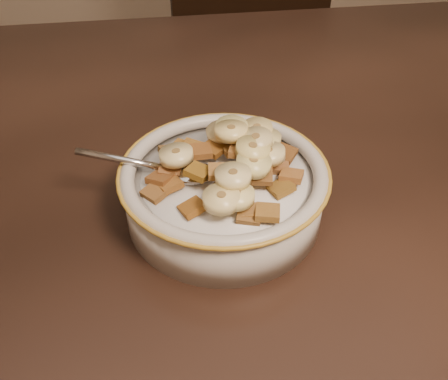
{
  "coord_description": "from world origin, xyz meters",
  "views": [
    {
      "loc": [
        -0.17,
        -0.4,
        1.09
      ],
      "look_at": [
        -0.12,
        -0.05,
        0.78
      ],
      "focal_mm": 40.0,
      "sensor_mm": 36.0,
      "label": 1
    }
  ],
  "objects": [
    {
      "name": "table",
      "position": [
        0.0,
        0.0,
        0.73
      ],
      "size": [
        1.41,
        0.92,
        0.04
      ],
      "primitive_type": "cube",
      "rotation": [
        0.0,
        0.0,
        -0.01
      ],
      "color": "#321E15",
      "rests_on": "floor"
    },
    {
      "name": "chair",
      "position": [
        0.11,
        0.71,
        0.49
      ],
      "size": [
        0.46,
        0.46,
        0.98
      ],
      "primitive_type": "cube",
      "rotation": [
        0.0,
        0.0,
        0.07
      ],
      "color": "black",
      "rests_on": "floor"
    },
    {
      "name": "cereal_bowl",
      "position": [
        -0.12,
        -0.05,
        0.77
      ],
      "size": [
        0.19,
        0.19,
        0.04
      ],
      "primitive_type": "cylinder",
      "color": "#B6B3AC",
      "rests_on": "table"
    },
    {
      "name": "milk",
      "position": [
        -0.12,
        -0.05,
        0.79
      ],
      "size": [
        0.15,
        0.15,
        0.0
      ],
      "primitive_type": "cylinder",
      "color": "white",
      "rests_on": "cereal_bowl"
    },
    {
      "name": "spoon",
      "position": [
        -0.15,
        -0.05,
        0.8
      ],
      "size": [
        0.05,
        0.04,
        0.01
      ],
      "primitive_type": "ellipsoid",
      "rotation": [
        0.0,
        0.0,
        4.49
      ],
      "color": "#B7B7B9",
      "rests_on": "cereal_bowl"
    },
    {
      "name": "cereal_square_0",
      "position": [
        -0.06,
        -0.07,
        0.8
      ],
      "size": [
        0.03,
        0.03,
        0.01
      ],
      "primitive_type": "cube",
      "rotation": [
        0.2,
        0.04,
        2.7
      ],
      "color": "#986134",
      "rests_on": "milk"
    },
    {
      "name": "cereal_square_1",
      "position": [
        -0.1,
        -0.11,
        0.8
      ],
      "size": [
        0.02,
        0.02,
        0.01
      ],
      "primitive_type": "cube",
      "rotation": [
        0.17,
        0.03,
        3.04
      ],
      "color": "olive",
      "rests_on": "milk"
    },
    {
      "name": "cereal_square_2",
      "position": [
        -0.07,
        -0.05,
        0.8
      ],
      "size": [
        0.02,
        0.02,
        0.01
      ],
      "primitive_type": "cube",
      "rotation": [
        -0.0,
        -0.11,
        1.37
      ],
      "color": "#95582F",
      "rests_on": "milk"
    },
    {
      "name": "cereal_square_3",
      "position": [
        -0.11,
        -0.11,
        0.8
      ],
      "size": [
        0.02,
        0.03,
        0.01
      ],
      "primitive_type": "cube",
      "rotation": [
        -0.25,
        -0.12,
        2.89
      ],
      "color": "brown",
      "rests_on": "milk"
    },
    {
      "name": "cereal_square_4",
      "position": [
        -0.13,
        -0.09,
        0.81
      ],
      "size": [
        0.03,
        0.03,
        0.01
      ],
      "primitive_type": "cube",
      "rotation": [
        0.09,
        -0.05,
        2.45
      ],
      "color": "#8D5C1E",
      "rests_on": "milk"
    },
    {
      "name": "cereal_square_5",
      "position": [
        -0.15,
        -0.03,
        0.81
      ],
      "size": [
        0.03,
        0.03,
        0.01
      ],
      "primitive_type": "cube",
      "rotation": [
        -0.1,
        0.15,
        1.0
      ],
      "color": "#975B32",
      "rests_on": "milk"
    },
    {
      "name": "cereal_square_6",
      "position": [
        -0.1,
        -0.05,
        0.82
      ],
      "size": [
        0.03,
        0.03,
        0.01
      ],
      "primitive_type": "cube",
      "rotation": [
        0.2,
        0.01,
        2.85
      ],
      "color": "brown",
      "rests_on": "milk"
    },
    {
      "name": "cereal_square_7",
      "position": [
        -0.17,
        -0.06,
        0.8
      ],
      "size": [
        0.03,
        0.03,
        0.01
      ],
      "primitive_type": "cube",
      "rotation": [
        -0.15,
        -0.06,
        0.43
      ],
      "color": "brown",
      "rests_on": "milk"
    },
    {
      "name": "cereal_square_8",
      "position": [
        -0.17,
        -0.04,
        0.8
      ],
      "size": [
        0.02,
        0.02,
        0.01
      ],
      "primitive_type": "cube",
      "rotation": [
        0.14,
        -0.01,
        1.36
      ],
      "color": "brown",
      "rests_on": "milk"
    },
    {
      "name": "cereal_square_9",
      "position": [
        -0.07,
        -0.08,
        0.8
      ],
      "size": [
        0.03,
        0.03,
        0.01
      ],
      "primitive_type": "cube",
      "rotation": [
        -0.22,
        -0.18,
        0.35
      ],
      "color": "brown",
      "rests_on": "milk"
    },
    {
      "name": "cereal_square_10",
      "position": [
        -0.09,
        -0.11,
        0.8
      ],
      "size": [
        0.02,
        0.02,
        0.01
      ],
      "primitive_type": "cube",
      "rotation": [
        0.1,
        0.0,
        2.88
      ],
      "color": "olive",
      "rests_on": "milk"
    },
    {
      "name": "cereal_square_11",
      "position": [
        -0.15,
        -0.1,
        0.8
      ],
      "size": [
        0.03,
        0.03,
        0.01
      ],
      "primitive_type": "cube",
      "rotation": [
        -0.25,
        -0.17,
        0.42
      ],
      "color": "brown",
      "rests_on": "milk"
    },
    {
      "name": "cereal_square_12",
      "position": [
        -0.11,
        -0.0,
        0.81
      ],
      "size": [
        0.03,
        0.03,
        0.01
      ],
      "primitive_type": "cube",
      "rotation": [
        0.1,
        -0.11,
        0.42
      ],
      "color": "brown",
      "rests_on": "milk"
    },
    {
      "name": "cereal_square_13",
      "position": [
        -0.12,
        -0.02,
        0.81
      ],
      "size": [
        0.03,
        0.03,
        0.01
      ],
      "primitive_type": "cube",
      "rotation": [
        -0.06,
        -0.05,
        2.28
      ],
      "color": "brown",
      "rests_on": "milk"
    },
    {
      "name": "cereal_square_14",
      "position": [
        -0.14,
        -0.02,
        0.81
      ],
      "size": [
        0.03,
        0.03,
        0.01
      ],
      "primitive_type": "cube",
      "rotation": [
        0.18,
        0.08,
        1.18
      ],
      "color": "#8F5C21",
      "rests_on": "milk"
    },
    {
      "name": "cereal_square_15",
      "position": [
        -0.11,
        -0.03,
        0.81
      ],
      "size": [
        0.02,
        0.02,
        0.01
      ],
      "primitive_type": "cube",
      "rotation": [
        -0.1,
        -0.07,
        0.18
      ],
      "color": "brown",
      "rests_on": "milk"
    },
    {
      "name": "cereal_square_16",
      "position": [
        -0.16,
        -0.01,
        0.8
      ],
      "size": [
        0.02,
        0.02,
        0.01
      ],
      "primitive_type": "cube",
      "rotation": [
        -0.17,
        0.17,
        0.22
      ],
      "color": "brown",
      "rests_on": "milk"
    },
    {
      "name": "cereal_square_17",
      "position": [
        -0.11,
        -0.07,
        0.81
      ],
      "size": [
        0.02,
        0.02,
        0.01
      ],
      "primitive_type": "cube",
      "rotation": [
        -0.08,
        -0.04,
        2.96
      ],
      "color": "#9B6221",
      "rests_on": "milk"
    },
    {
      "name": "cereal_square_18",
      "position": [
        -0.08,
        -0.03,
        0.81
      ],
      "size": [
        0.03,
        0.03,
        0.01
      ],
      "primitive_type": "cube",
      "rotation": [
        -0.04,
        0.12,
        0.45
      ],
      "color": "brown",
      "rests_on": "milk"
    },
    {
      "name": "cereal_square_19",
      "position": [
        -0.09,
        -0.07,
        0.81
      ],
      "size": [
        0.02,
        0.02,
        0.01
      ],
      "primitive_type": "cube",
      "rotation": [
        -0.17,
        -0.03,
        2.95
      ],
      "color": "brown",
      "rests_on": "milk"
    },
    {
      "name": "cereal_square_20",
      "position": [
        -0.14,
        -0.03,
        0.81
      ],
      "size": [
        0.02,
        0.02,
        0.01
      ],
      "primitive_type": "cube",
      "rotation": [
        -0.03,
        0.0,
        0.02
      ],
      "color": "brown",
      "rests_on": "milk"
    },
    {
      "name": "cereal_square_21",
      "position": [
        -0.14,
        -0.06,
        0.81
      ],
      "size": [
        0.03,
        0.03,
        0.01
      ],
      "primitive_type": "cube",
      "rotation": [
        0.14,
        -0.09,
        2.5
      ],
      "color": "#8E6117",
      "rests_on": "milk"
    },
    {
      "name": "cereal_square_22",
      "position": [
        -0.18,
        -0.07,
        0.8
      ],
      "size": [
        0.03,
        0.03,
        0.01
      ],
      "primitive_type": "cube",
      "rotation": [
        -0.05,
        -0.13,
        0.69
      ],
      "color": "brown",
      "rests_on": "milk"
    },
    {
      "name": "cereal_square_23",
      "position": [
        -0.12,
        -0.07,
        0.82
      ],
      "size": [
        0.02,
        0.02,
        0.01
      ],
      "primitive_type": "cube",
      "rotation": [
        0.01,
        0.07,
        1.46
      ],
      "color": "olive",
      "rests_on": "milk"
    },
    {
      "name": "cereal_square_24",
      "position": [
        -0.08,
        -0.04,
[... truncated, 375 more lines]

